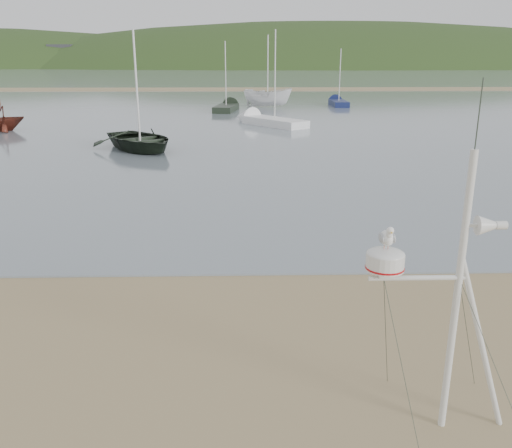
{
  "coord_description": "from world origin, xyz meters",
  "views": [
    {
      "loc": [
        1.98,
        -7.11,
        4.69
      ],
      "look_at": [
        2.18,
        1.0,
        2.15
      ],
      "focal_mm": 38.0,
      "sensor_mm": 36.0,
      "label": 1
    }
  ],
  "objects_px": {
    "mast_rig": "(447,355)",
    "sailboat_blue_far": "(336,102)",
    "sailboat_dark_mid": "(229,106)",
    "boat_white": "(268,82)",
    "boat_dark": "(137,98)",
    "sailboat_white_near": "(258,119)"
  },
  "relations": [
    {
      "from": "boat_dark",
      "to": "boat_white",
      "type": "distance_m",
      "value": 24.33
    },
    {
      "from": "sailboat_dark_mid",
      "to": "boat_white",
      "type": "bearing_deg",
      "value": 28.25
    },
    {
      "from": "boat_white",
      "to": "sailboat_blue_far",
      "type": "height_order",
      "value": "sailboat_blue_far"
    },
    {
      "from": "boat_white",
      "to": "sailboat_blue_far",
      "type": "distance_m",
      "value": 7.51
    },
    {
      "from": "sailboat_dark_mid",
      "to": "sailboat_white_near",
      "type": "distance_m",
      "value": 10.4
    },
    {
      "from": "boat_white",
      "to": "sailboat_white_near",
      "type": "xyz_separation_m",
      "value": [
        -1.21,
        -12.02,
        -2.01
      ]
    },
    {
      "from": "boat_white",
      "to": "sailboat_dark_mid",
      "type": "xyz_separation_m",
      "value": [
        -3.47,
        -1.87,
        -2.01
      ]
    },
    {
      "from": "mast_rig",
      "to": "sailboat_dark_mid",
      "type": "bearing_deg",
      "value": 94.95
    },
    {
      "from": "sailboat_blue_far",
      "to": "boat_white",
      "type": "bearing_deg",
      "value": -159.34
    },
    {
      "from": "boat_dark",
      "to": "mast_rig",
      "type": "bearing_deg",
      "value": -105.92
    },
    {
      "from": "mast_rig",
      "to": "sailboat_blue_far",
      "type": "xyz_separation_m",
      "value": [
        6.54,
        47.22,
        -0.77
      ]
    },
    {
      "from": "mast_rig",
      "to": "boat_dark",
      "type": "distance_m",
      "value": 22.92
    },
    {
      "from": "mast_rig",
      "to": "boat_dark",
      "type": "xyz_separation_m",
      "value": [
        -7.73,
        21.52,
        1.54
      ]
    },
    {
      "from": "boat_white",
      "to": "sailboat_white_near",
      "type": "bearing_deg",
      "value": -168.9
    },
    {
      "from": "boat_dark",
      "to": "sailboat_blue_far",
      "type": "bearing_deg",
      "value": 25.27
    },
    {
      "from": "mast_rig",
      "to": "sailboat_blue_far",
      "type": "bearing_deg",
      "value": 82.12
    },
    {
      "from": "boat_white",
      "to": "sailboat_white_near",
      "type": "height_order",
      "value": "sailboat_white_near"
    },
    {
      "from": "boat_white",
      "to": "sailboat_blue_far",
      "type": "xyz_separation_m",
      "value": [
        6.77,
        2.55,
        -2.01
      ]
    },
    {
      "from": "boat_dark",
      "to": "sailboat_white_near",
      "type": "bearing_deg",
      "value": 24.84
    },
    {
      "from": "sailboat_dark_mid",
      "to": "sailboat_blue_far",
      "type": "bearing_deg",
      "value": 23.34
    },
    {
      "from": "mast_rig",
      "to": "sailboat_dark_mid",
      "type": "distance_m",
      "value": 42.97
    },
    {
      "from": "boat_white",
      "to": "sailboat_white_near",
      "type": "relative_size",
      "value": 0.67
    }
  ]
}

